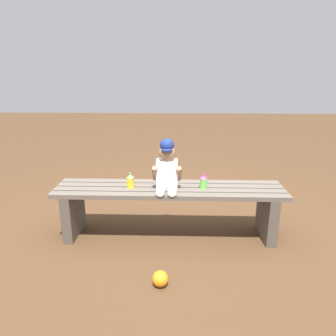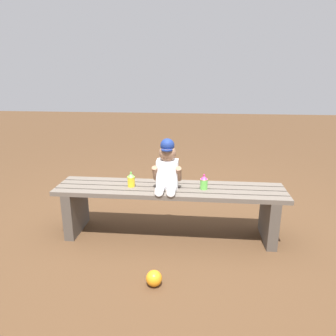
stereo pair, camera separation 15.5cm
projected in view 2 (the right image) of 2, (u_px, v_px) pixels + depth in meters
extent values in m
plane|color=#4C331E|center=(170.00, 234.00, 2.69)|extent=(16.00, 16.00, 0.00)
cube|color=#60564C|center=(168.00, 196.00, 2.42)|extent=(1.86, 0.09, 0.04)
cube|color=#60564C|center=(169.00, 192.00, 2.52)|extent=(1.86, 0.09, 0.04)
cube|color=#60564C|center=(170.00, 187.00, 2.62)|extent=(1.86, 0.09, 0.04)
cube|color=#60564C|center=(171.00, 183.00, 2.71)|extent=(1.86, 0.09, 0.04)
cube|color=#524941|center=(76.00, 209.00, 2.71)|extent=(0.08, 0.39, 0.39)
cube|color=#524941|center=(269.00, 218.00, 2.56)|extent=(0.08, 0.39, 0.39)
cube|color=white|center=(167.00, 174.00, 2.53)|extent=(0.17, 0.12, 0.23)
sphere|color=#8C664C|center=(167.00, 153.00, 2.48)|extent=(0.14, 0.14, 0.14)
cylinder|color=navy|center=(167.00, 150.00, 2.43)|extent=(0.09, 0.09, 0.01)
sphere|color=navy|center=(167.00, 146.00, 2.46)|extent=(0.11, 0.11, 0.11)
cylinder|color=white|center=(160.00, 189.00, 2.44)|extent=(0.07, 0.16, 0.07)
cylinder|color=white|center=(172.00, 189.00, 2.43)|extent=(0.07, 0.16, 0.07)
cylinder|color=#8C664C|center=(155.00, 173.00, 2.50)|extent=(0.04, 0.12, 0.14)
cylinder|color=#8C664C|center=(179.00, 174.00, 2.49)|extent=(0.04, 0.12, 0.14)
cylinder|color=yellow|center=(131.00, 182.00, 2.57)|extent=(0.06, 0.06, 0.08)
cone|color=#66CC4C|center=(131.00, 175.00, 2.55)|extent=(0.06, 0.06, 0.03)
cylinder|color=#66CC4C|center=(131.00, 173.00, 2.55)|extent=(0.01, 0.01, 0.02)
cylinder|color=#66CC4C|center=(204.00, 184.00, 2.51)|extent=(0.06, 0.06, 0.08)
cone|color=#E5337F|center=(204.00, 178.00, 2.50)|extent=(0.06, 0.06, 0.03)
cylinder|color=#E5337F|center=(204.00, 175.00, 2.49)|extent=(0.01, 0.01, 0.02)
sphere|color=orange|center=(154.00, 278.00, 2.04)|extent=(0.11, 0.11, 0.11)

